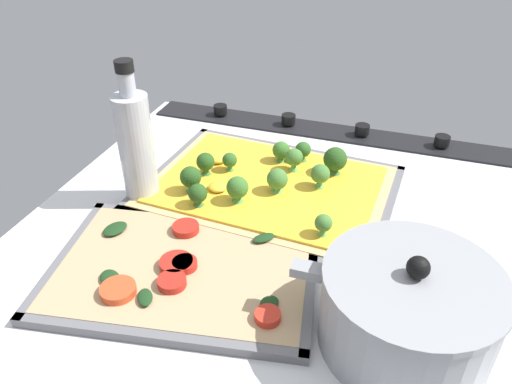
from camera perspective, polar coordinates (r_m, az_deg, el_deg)
ground_plane at (r=73.74cm, az=2.60°, el=-4.87°), size 73.80×71.78×3.00cm
stove_control_panel at (r=99.56cm, az=7.88°, el=7.20°), size 70.84×7.00×2.60cm
baking_tray_front at (r=79.67cm, az=1.47°, el=0.09°), size 40.77×31.62×1.30cm
broccoli_pizza at (r=78.93cm, az=1.38°, el=1.02°), size 38.21×29.07×5.98cm
baking_tray_back at (r=65.41cm, az=-8.32°, el=-9.08°), size 37.37×28.71×1.30cm
veggie_pizza_back at (r=64.83cm, az=-8.54°, el=-8.72°), size 34.61×25.96×1.90cm
cooking_pot at (r=56.32cm, az=17.16°, el=-12.85°), size 25.82×18.99×12.06cm
oil_bottle at (r=75.61cm, az=-13.68°, el=5.08°), size 5.24×5.24×22.56cm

